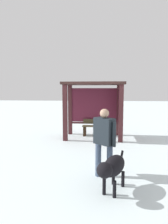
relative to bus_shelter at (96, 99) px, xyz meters
name	(u,v)px	position (x,y,z in m)	size (l,w,h in m)	color
ground_plane	(93,138)	(-0.09, -0.17, -1.71)	(60.00, 60.00, 0.00)	white
bus_shelter	(96,99)	(0.00, 0.00, 0.00)	(2.57, 1.55, 2.40)	#462124
bench_left_inside	(94,128)	(-0.09, 0.16, -1.37)	(1.01, 0.35, 0.75)	#423A25
person_walking	(104,137)	(0.36, -4.00, -0.74)	(0.57, 0.51, 1.63)	#1E262C
dog	(113,167)	(0.53, -4.74, -1.17)	(0.67, 1.09, 0.76)	black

